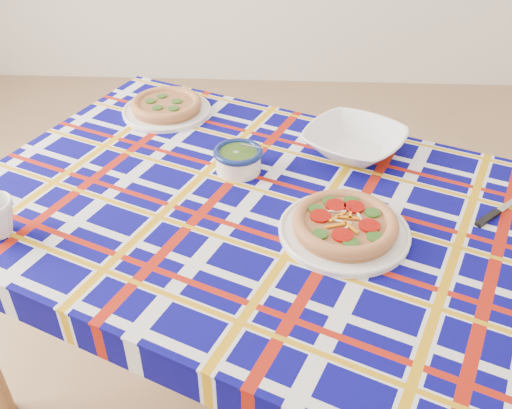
# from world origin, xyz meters

# --- Properties ---
(floor) EXTENTS (4.00, 4.00, 0.00)m
(floor) POSITION_xyz_m (0.00, 0.00, 0.00)
(floor) COLOR #906D4A
(floor) RESTS_ON ground
(dining_table) EXTENTS (1.73, 1.45, 0.70)m
(dining_table) POSITION_xyz_m (0.11, -0.30, 0.63)
(dining_table) COLOR brown
(dining_table) RESTS_ON floor
(tablecloth) EXTENTS (1.77, 1.49, 0.10)m
(tablecloth) POSITION_xyz_m (0.11, -0.30, 0.65)
(tablecloth) COLOR #080566
(tablecloth) RESTS_ON dining_table
(main_focaccia_plate) EXTENTS (0.40, 0.40, 0.06)m
(main_focaccia_plate) POSITION_xyz_m (0.25, -0.38, 0.73)
(main_focaccia_plate) COLOR #9D6037
(main_focaccia_plate) RESTS_ON tablecloth
(pesto_bowl) EXTENTS (0.16, 0.16, 0.07)m
(pesto_bowl) POSITION_xyz_m (0.00, -0.14, 0.74)
(pesto_bowl) COLOR #223D10
(pesto_bowl) RESTS_ON tablecloth
(serving_bowl) EXTENTS (0.35, 0.35, 0.06)m
(serving_bowl) POSITION_xyz_m (0.30, -0.03, 0.73)
(serving_bowl) COLOR white
(serving_bowl) RESTS_ON tablecloth
(second_focaccia_plate) EXTENTS (0.36, 0.36, 0.05)m
(second_focaccia_plate) POSITION_xyz_m (-0.24, 0.17, 0.73)
(second_focaccia_plate) COLOR #9D6037
(second_focaccia_plate) RESTS_ON tablecloth
(table_knife) EXTENTS (0.17, 0.15, 0.01)m
(table_knife) POSITION_xyz_m (0.65, -0.26, 0.71)
(table_knife) COLOR silver
(table_knife) RESTS_ON tablecloth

